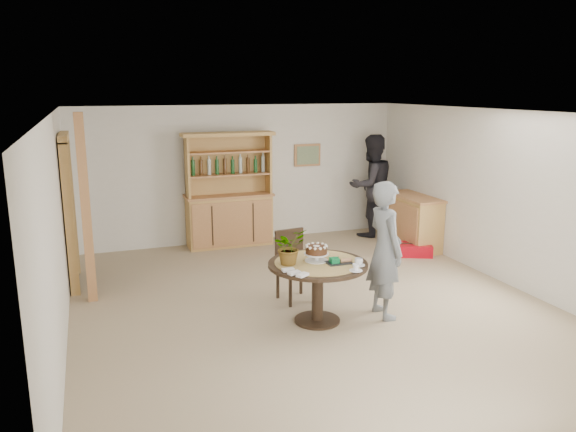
# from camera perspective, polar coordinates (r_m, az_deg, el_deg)

# --- Properties ---
(ground) EXTENTS (7.00, 7.00, 0.00)m
(ground) POSITION_cam_1_polar(r_m,az_deg,el_deg) (7.45, 2.48, -9.15)
(ground) COLOR tan
(ground) RESTS_ON ground
(room_shell) EXTENTS (6.04, 7.04, 2.52)m
(room_shell) POSITION_cam_1_polar(r_m,az_deg,el_deg) (6.99, 2.61, 4.21)
(room_shell) COLOR white
(room_shell) RESTS_ON ground
(doorway) EXTENTS (0.13, 1.10, 2.18)m
(doorway) POSITION_cam_1_polar(r_m,az_deg,el_deg) (8.56, -21.38, 0.62)
(doorway) COLOR black
(doorway) RESTS_ON ground
(pine_post) EXTENTS (0.12, 0.12, 2.50)m
(pine_post) POSITION_cam_1_polar(r_m,az_deg,el_deg) (7.74, -19.85, 0.61)
(pine_post) COLOR #BB7F4F
(pine_post) RESTS_ON ground
(hutch) EXTENTS (1.62, 0.54, 2.04)m
(hutch) POSITION_cam_1_polar(r_m,az_deg,el_deg) (10.13, -6.01, 0.83)
(hutch) COLOR tan
(hutch) RESTS_ON ground
(sideboard) EXTENTS (0.54, 1.26, 0.94)m
(sideboard) POSITION_cam_1_polar(r_m,az_deg,el_deg) (10.23, 12.55, -0.54)
(sideboard) COLOR tan
(sideboard) RESTS_ON ground
(dining_table) EXTENTS (1.20, 1.20, 0.76)m
(dining_table) POSITION_cam_1_polar(r_m,az_deg,el_deg) (6.79, 3.04, -5.95)
(dining_table) COLOR black
(dining_table) RESTS_ON ground
(dining_chair) EXTENTS (0.48, 0.48, 0.95)m
(dining_chair) POSITION_cam_1_polar(r_m,az_deg,el_deg) (7.54, 0.51, -4.54)
(dining_chair) COLOR black
(dining_chair) RESTS_ON ground
(birthday_cake) EXTENTS (0.30, 0.30, 0.20)m
(birthday_cake) POSITION_cam_1_polar(r_m,az_deg,el_deg) (6.75, 2.90, -3.58)
(birthday_cake) COLOR white
(birthday_cake) RESTS_ON dining_table
(flower_vase) EXTENTS (0.47, 0.44, 0.42)m
(flower_vase) POSITION_cam_1_polar(r_m,az_deg,el_deg) (6.60, 0.10, -3.15)
(flower_vase) COLOR #3F7233
(flower_vase) RESTS_ON dining_table
(gift_tray) EXTENTS (0.30, 0.20, 0.08)m
(gift_tray) POSITION_cam_1_polar(r_m,az_deg,el_deg) (6.71, 5.16, -4.59)
(gift_tray) COLOR black
(gift_tray) RESTS_ON dining_table
(coffee_cup_a) EXTENTS (0.15, 0.15, 0.09)m
(coffee_cup_a) POSITION_cam_1_polar(r_m,az_deg,el_deg) (6.65, 7.19, -4.68)
(coffee_cup_a) COLOR white
(coffee_cup_a) RESTS_ON dining_table
(coffee_cup_b) EXTENTS (0.15, 0.15, 0.08)m
(coffee_cup_b) POSITION_cam_1_polar(r_m,az_deg,el_deg) (6.45, 6.91, -5.26)
(coffee_cup_b) COLOR white
(coffee_cup_b) RESTS_ON dining_table
(napkins) EXTENTS (0.24, 0.33, 0.03)m
(napkins) POSITION_cam_1_polar(r_m,az_deg,el_deg) (6.32, 0.71, -5.76)
(napkins) COLOR white
(napkins) RESTS_ON dining_table
(teen_boy) EXTENTS (0.42, 0.63, 1.71)m
(teen_boy) POSITION_cam_1_polar(r_m,az_deg,el_deg) (6.99, 9.83, -3.40)
(teen_boy) COLOR slate
(teen_boy) RESTS_ON ground
(adult_person) EXTENTS (1.05, 0.88, 1.95)m
(adult_person) POSITION_cam_1_polar(r_m,az_deg,el_deg) (10.82, 8.45, 3.06)
(adult_person) COLOR black
(adult_person) RESTS_ON ground
(red_suitcase) EXTENTS (0.71, 0.61, 0.21)m
(red_suitcase) POSITION_cam_1_polar(r_m,az_deg,el_deg) (9.83, 12.63, -3.33)
(red_suitcase) COLOR red
(red_suitcase) RESTS_ON ground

